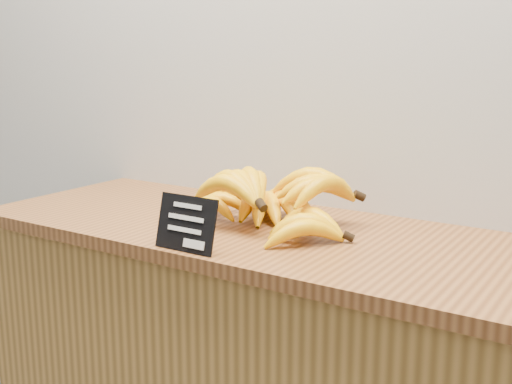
{
  "coord_description": "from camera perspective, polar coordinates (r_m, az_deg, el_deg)",
  "views": [
    {
      "loc": [
        0.93,
        1.55,
        1.31
      ],
      "look_at": [
        0.19,
        2.7,
        1.02
      ],
      "focal_mm": 45.0,
      "sensor_mm": 36.0,
      "label": 1
    }
  ],
  "objects": [
    {
      "name": "chalkboard_sign",
      "position": [
        1.28,
        -6.24,
        -2.81
      ],
      "size": [
        0.14,
        0.03,
        0.11
      ],
      "primitive_type": "cube",
      "rotation": [
        -0.25,
        0.0,
        0.0
      ],
      "color": "black",
      "rests_on": "counter_top"
    },
    {
      "name": "banana_pile",
      "position": [
        1.44,
        1.47,
        -0.81
      ],
      "size": [
        0.45,
        0.37,
        0.13
      ],
      "color": "yellow",
      "rests_on": "counter_top"
    },
    {
      "name": "counter_top",
      "position": [
        1.46,
        1.07,
        -3.68
      ],
      "size": [
        1.39,
        0.54,
        0.03
      ],
      "primitive_type": "cube",
      "color": "brown",
      "rests_on": "counter"
    }
  ]
}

